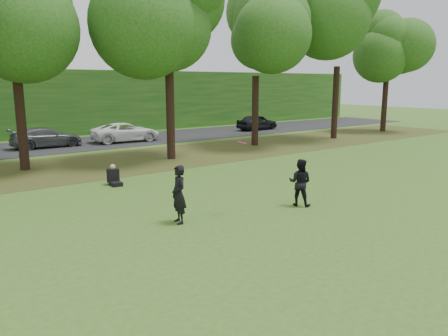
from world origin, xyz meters
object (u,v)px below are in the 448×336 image
(frisbee, at_px, (242,143))
(seated_person, at_px, (114,177))
(player_right, at_px, (300,182))
(player_left, at_px, (179,195))

(frisbee, bearing_deg, seated_person, 104.57)
(frisbee, bearing_deg, player_right, -12.25)
(player_left, height_order, seated_person, player_left)
(player_right, distance_m, seated_person, 7.58)
(player_left, distance_m, seated_person, 5.79)
(frisbee, height_order, seated_person, frisbee)
(player_left, relative_size, player_right, 1.09)
(player_right, relative_size, seated_person, 1.90)
(frisbee, distance_m, seated_person, 6.62)
(player_left, distance_m, frisbee, 2.51)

